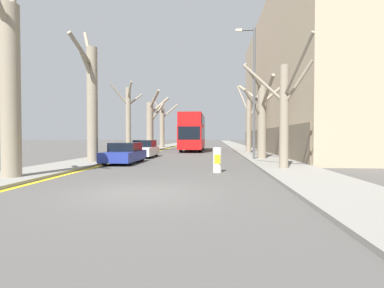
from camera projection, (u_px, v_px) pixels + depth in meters
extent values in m
plane|color=#4C4947|center=(140.00, 193.00, 9.02)|extent=(300.00, 300.00, 0.00)
cube|color=gray|center=(173.00, 145.00, 59.32)|extent=(3.00, 120.00, 0.12)
cube|color=gray|center=(234.00, 145.00, 58.39)|extent=(3.00, 120.00, 0.12)
cube|color=tan|center=(308.00, 80.00, 33.38)|extent=(10.00, 35.74, 15.99)
cube|color=#6B5E4C|center=(262.00, 140.00, 33.94)|extent=(0.12, 35.03, 2.50)
cube|color=yellow|center=(181.00, 145.00, 59.19)|extent=(0.24, 120.00, 0.01)
cylinder|color=gray|center=(10.00, 93.00, 11.64)|extent=(0.72, 0.72, 6.82)
cylinder|color=gray|center=(92.00, 106.00, 18.86)|extent=(0.66, 0.66, 7.30)
cylinder|color=gray|center=(86.00, 65.00, 18.29)|extent=(0.52, 1.27, 1.63)
cylinder|color=gray|center=(88.00, 49.00, 19.84)|extent=(1.63, 2.33, 2.93)
cylinder|color=gray|center=(81.00, 50.00, 17.71)|extent=(0.64, 2.35, 1.61)
cylinder|color=gray|center=(128.00, 121.00, 26.89)|extent=(0.46, 0.46, 6.11)
cylinder|color=gray|center=(120.00, 95.00, 26.48)|extent=(1.50, 0.99, 1.90)
cylinder|color=gray|center=(130.00, 90.00, 26.03)|extent=(0.92, 1.69, 1.33)
cylinder|color=gray|center=(135.00, 100.00, 27.68)|extent=(1.01, 1.90, 1.37)
cylinder|color=gray|center=(150.00, 127.00, 35.56)|extent=(0.82, 0.82, 5.74)
cylinder|color=gray|center=(157.00, 113.00, 35.64)|extent=(1.85, 0.69, 2.41)
cylinder|color=gray|center=(154.00, 100.00, 34.35)|extent=(1.81, 2.46, 2.07)
cylinder|color=gray|center=(159.00, 106.00, 36.55)|extent=(2.20, 2.56, 2.41)
cylinder|color=gray|center=(162.00, 128.00, 43.75)|extent=(0.69, 0.69, 5.84)
cylinder|color=gray|center=(162.00, 110.00, 43.15)|extent=(0.34, 1.28, 1.80)
cylinder|color=gray|center=(170.00, 111.00, 44.44)|extent=(2.34, 1.95, 2.31)
cylinder|color=gray|center=(157.00, 106.00, 43.82)|extent=(1.69, 0.47, 2.41)
cylinder|color=gray|center=(284.00, 118.00, 14.96)|extent=(0.45, 0.45, 5.26)
cylinder|color=gray|center=(297.00, 67.00, 13.56)|extent=(0.72, 2.78, 2.41)
cylinder|color=gray|center=(264.00, 84.00, 15.23)|extent=(2.08, 0.67, 2.06)
cylinder|color=gray|center=(298.00, 83.00, 14.35)|extent=(1.23, 1.26, 2.02)
cylinder|color=gray|center=(262.00, 123.00, 21.86)|extent=(0.64, 0.64, 5.42)
cylinder|color=gray|center=(280.00, 88.00, 21.88)|extent=(2.86, 0.62, 2.45)
cylinder|color=gray|center=(253.00, 103.00, 21.41)|extent=(1.63, 1.22, 2.03)
cylinder|color=gray|center=(267.00, 92.00, 20.32)|extent=(0.47, 3.11, 1.94)
cylinder|color=gray|center=(254.00, 77.00, 21.06)|extent=(1.65, 1.79, 1.65)
cylinder|color=gray|center=(250.00, 94.00, 22.75)|extent=(1.75, 2.02, 1.73)
cylinder|color=gray|center=(249.00, 127.00, 30.03)|extent=(0.49, 0.49, 5.34)
cylinder|color=gray|center=(254.00, 102.00, 30.26)|extent=(1.30, 0.89, 1.45)
cylinder|color=gray|center=(257.00, 98.00, 30.59)|extent=(1.93, 1.64, 2.74)
cylinder|color=gray|center=(260.00, 102.00, 29.93)|extent=(2.40, 0.29, 3.15)
cylinder|color=gray|center=(243.00, 99.00, 30.93)|extent=(1.21, 2.09, 3.13)
cube|color=red|center=(193.00, 138.00, 35.35)|extent=(2.48, 10.28, 2.46)
cube|color=red|center=(193.00, 122.00, 35.31)|extent=(2.43, 10.08, 1.30)
cube|color=#A91111|center=(193.00, 116.00, 35.29)|extent=(2.43, 10.08, 0.12)
cube|color=black|center=(193.00, 134.00, 35.34)|extent=(2.51, 9.05, 1.28)
cube|color=black|center=(193.00, 121.00, 35.31)|extent=(2.51, 9.05, 0.99)
cube|color=black|center=(189.00, 133.00, 30.24)|extent=(2.23, 0.06, 1.34)
cylinder|color=black|center=(181.00, 147.00, 32.39)|extent=(0.30, 1.06, 1.06)
cylinder|color=black|center=(201.00, 147.00, 32.22)|extent=(0.30, 1.06, 1.06)
cylinder|color=black|center=(186.00, 146.00, 38.33)|extent=(0.30, 1.06, 1.06)
cylinder|color=black|center=(203.00, 146.00, 38.17)|extent=(0.30, 1.06, 1.06)
cube|color=navy|center=(124.00, 156.00, 19.00)|extent=(1.81, 4.49, 0.59)
cube|color=black|center=(126.00, 147.00, 19.26)|extent=(1.60, 2.33, 0.54)
cylinder|color=black|center=(104.00, 160.00, 17.73)|extent=(0.20, 0.66, 0.66)
cylinder|color=black|center=(131.00, 160.00, 17.61)|extent=(0.20, 0.66, 0.66)
cylinder|color=black|center=(119.00, 157.00, 20.41)|extent=(0.20, 0.66, 0.66)
cylinder|color=black|center=(142.00, 157.00, 20.29)|extent=(0.20, 0.66, 0.66)
cube|color=silver|center=(144.00, 151.00, 24.36)|extent=(1.71, 4.05, 0.67)
cube|color=black|center=(145.00, 143.00, 24.59)|extent=(1.50, 2.11, 0.56)
cylinder|color=black|center=(131.00, 154.00, 23.21)|extent=(0.20, 0.65, 0.65)
cylinder|color=black|center=(150.00, 154.00, 23.10)|extent=(0.20, 0.65, 0.65)
cylinder|color=black|center=(139.00, 153.00, 25.64)|extent=(0.20, 0.65, 0.65)
cylinder|color=black|center=(156.00, 153.00, 25.52)|extent=(0.20, 0.65, 0.65)
cylinder|color=#4C4F54|center=(254.00, 94.00, 21.10)|extent=(0.16, 0.16, 9.35)
cylinder|color=#4C4F54|center=(247.00, 30.00, 21.03)|extent=(1.10, 0.11, 0.11)
cube|color=beige|center=(239.00, 30.00, 21.07)|extent=(0.44, 0.20, 0.16)
cylinder|color=white|center=(217.00, 160.00, 14.13)|extent=(0.40, 0.40, 1.18)
cube|color=yellow|center=(217.00, 159.00, 13.93)|extent=(0.28, 0.01, 0.42)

